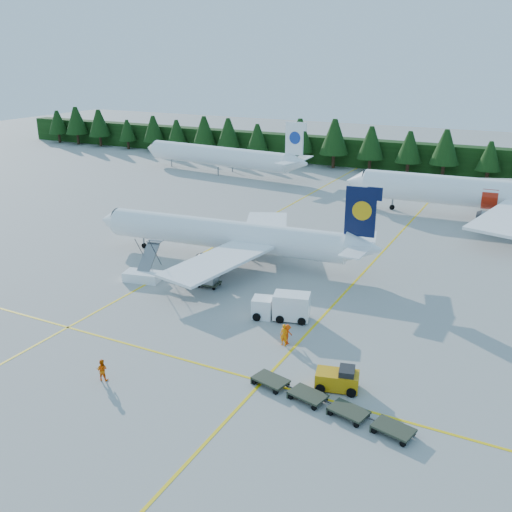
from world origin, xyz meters
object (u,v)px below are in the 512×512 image
at_px(airstairs, 143,273).
at_px(service_truck, 281,306).
at_px(airliner_red, 485,194).
at_px(airliner_navy, 220,234).
at_px(baggage_tug, 338,379).

height_order(airstairs, service_truck, airstairs).
bearing_deg(service_truck, airliner_red, 58.85).
height_order(airliner_navy, airliner_red, airliner_red).
bearing_deg(service_truck, airliner_navy, 123.85).
xyz_separation_m(airliner_red, airstairs, (-30.36, -43.06, -3.13)).
distance_m(airliner_red, service_truck, 46.79).
bearing_deg(airliner_navy, service_truck, -46.50).
height_order(airliner_navy, baggage_tug, airliner_navy).
xyz_separation_m(airliner_navy, airstairs, (-3.98, -9.90, -2.33)).
bearing_deg(baggage_tug, airliner_red, 71.99).
distance_m(airliner_navy, baggage_tug, 30.71).
height_order(airliner_navy, service_truck, airliner_navy).
relative_size(airstairs, baggage_tug, 1.67).
relative_size(airliner_navy, airstairs, 6.08).
bearing_deg(airliner_navy, baggage_tug, -48.37).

